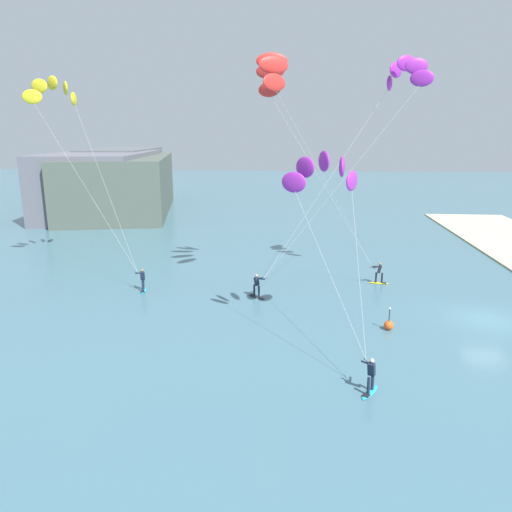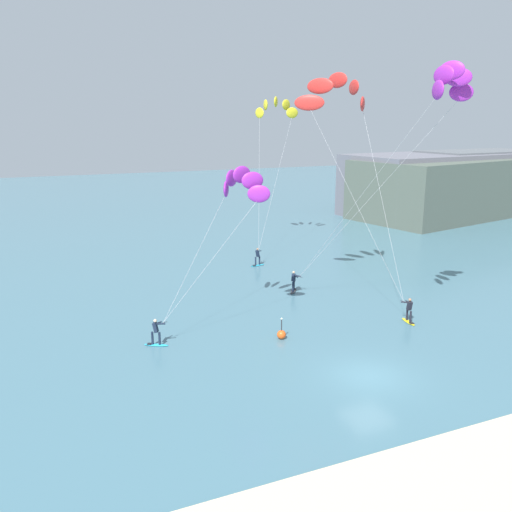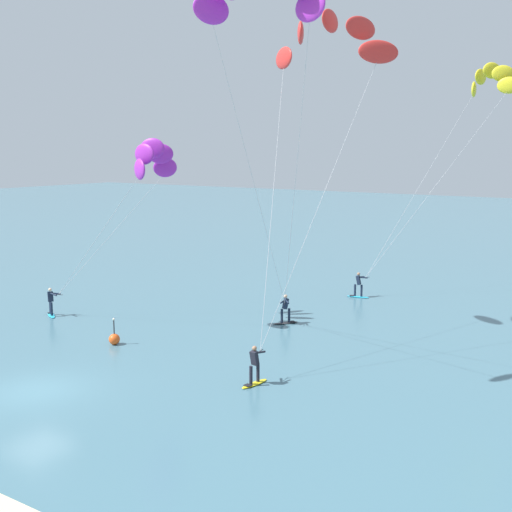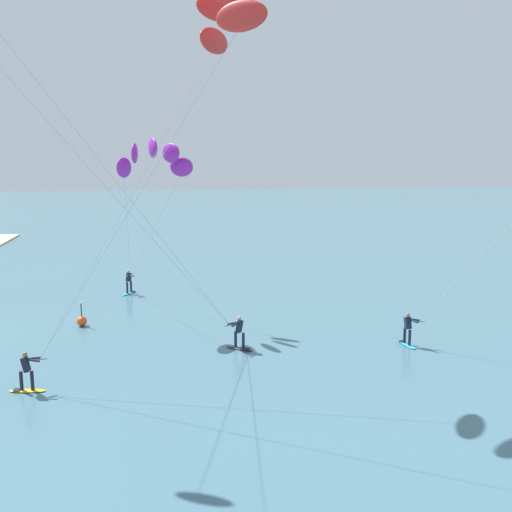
{
  "view_description": "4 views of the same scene",
  "coord_description": "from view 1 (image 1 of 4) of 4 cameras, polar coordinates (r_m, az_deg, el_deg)",
  "views": [
    {
      "loc": [
        -28.93,
        11.85,
        11.2
      ],
      "look_at": [
        2.8,
        14.62,
        3.06
      ],
      "focal_mm": 33.81,
      "sensor_mm": 36.0,
      "label": 1
    },
    {
      "loc": [
        -16.02,
        -21.68,
        13.09
      ],
      "look_at": [
        -1.8,
        10.81,
        4.25
      ],
      "focal_mm": 38.16,
      "sensor_mm": 36.0,
      "label": 2
    },
    {
      "loc": [
        21.66,
        -16.44,
        9.78
      ],
      "look_at": [
        3.02,
        11.7,
        4.26
      ],
      "focal_mm": 46.4,
      "sensor_mm": 36.0,
      "label": 3
    },
    {
      "loc": [
        30.55,
        11.51,
        9.55
      ],
      "look_at": [
        1.96,
        15.59,
        4.42
      ],
      "focal_mm": 41.37,
      "sensor_mm": 36.0,
      "label": 4
    }
  ],
  "objects": [
    {
      "name": "kitesurfer_mid_water",
      "position": [
        25.85,
        8.22,
        8.84
      ],
      "size": [
        8.38,
        4.86,
        10.31
      ],
      "color": "#23ADD1",
      "rests_on": "ground"
    },
    {
      "name": "kitesurfer_far_out",
      "position": [
        37.5,
        16.53,
        19.11
      ],
      "size": [
        7.92,
        12.42,
        16.51
      ],
      "color": "#333338",
      "rests_on": "ground"
    },
    {
      "name": "kitesurfer_nearshore",
      "position": [
        35.16,
        2.36,
        19.93
      ],
      "size": [
        6.66,
        10.32,
        16.5
      ],
      "color": "yellow",
      "rests_on": "ground"
    },
    {
      "name": "kitesurfer_downwind",
      "position": [
        42.59,
        -22.49,
        16.76
      ],
      "size": [
        8.67,
        10.33,
        15.56
      ],
      "color": "#23ADD1",
      "rests_on": "ground"
    },
    {
      "name": "distant_headland",
      "position": [
        74.7,
        -16.33,
        8.31
      ],
      "size": [
        31.98,
        18.57,
        8.79
      ],
      "color": "slate",
      "rests_on": "ground"
    },
    {
      "name": "marker_buoy",
      "position": [
        29.54,
        15.42,
        -7.86
      ],
      "size": [
        0.56,
        0.56,
        1.38
      ],
      "color": "#EA5119",
      "rests_on": "ground"
    },
    {
      "name": "ground_plane",
      "position": [
        33.21,
        25.75,
        -6.86
      ],
      "size": [
        240.0,
        240.0,
        0.0
      ],
      "primitive_type": "plane",
      "color": "#426B7A"
    }
  ]
}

